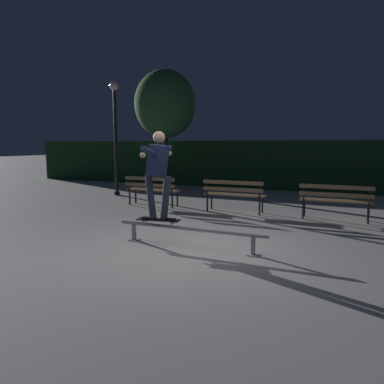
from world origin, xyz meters
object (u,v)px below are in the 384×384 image
object	(u,v)px
park_bench_leftmost	(152,188)
park_bench_left_center	(234,192)
skateboard	(158,220)
tree_far_left	(165,104)
grind_rail	(189,232)
park_bench_right_center	(336,198)
lamp_post_left	(115,124)
skateboarder	(158,168)

from	to	relation	value
park_bench_leftmost	park_bench_left_center	world-z (taller)	same
skateboard	park_bench_left_center	distance (m)	3.37
park_bench_left_center	tree_far_left	bearing A→B (deg)	136.88
grind_rail	park_bench_right_center	world-z (taller)	park_bench_right_center
skateboard	lamp_post_left	distance (m)	6.82
skateboard	park_bench_right_center	world-z (taller)	park_bench_right_center
tree_far_left	skateboarder	bearing A→B (deg)	-62.82
park_bench_right_center	lamp_post_left	xyz separation A→B (m)	(-7.19, 1.47, 1.94)
skateboarder	park_bench_right_center	xyz separation A→B (m)	(2.82, 3.35, -0.82)
skateboarder	skateboard	bearing A→B (deg)	-171.18
park_bench_right_center	tree_far_left	world-z (taller)	tree_far_left
skateboard	park_bench_left_center	world-z (taller)	park_bench_left_center
park_bench_left_center	park_bench_right_center	world-z (taller)	same
park_bench_left_center	park_bench_right_center	xyz separation A→B (m)	(2.46, 0.00, 0.00)
park_bench_leftmost	park_bench_left_center	bearing A→B (deg)	0.00
grind_rail	park_bench_right_center	xyz separation A→B (m)	(2.21, 3.35, 0.26)
grind_rail	park_bench_leftmost	xyz separation A→B (m)	(-2.70, 3.35, 0.26)
skateboarder	tree_far_left	distance (m)	8.21
park_bench_left_center	park_bench_right_center	bearing A→B (deg)	0.00
lamp_post_left	park_bench_leftmost	bearing A→B (deg)	-32.90
park_bench_leftmost	park_bench_left_center	distance (m)	2.46
grind_rail	skateboarder	world-z (taller)	skateboarder
grind_rail	park_bench_right_center	distance (m)	4.02
skateboarder	park_bench_right_center	world-z (taller)	skateboarder
skateboard	park_bench_right_center	bearing A→B (deg)	49.90
skateboard	park_bench_right_center	size ratio (longest dim) A/B	0.50
park_bench_leftmost	lamp_post_left	size ratio (longest dim) A/B	0.41
park_bench_leftmost	lamp_post_left	xyz separation A→B (m)	(-2.27, 1.47, 1.94)
park_bench_left_center	lamp_post_left	distance (m)	5.32
skateboard	skateboarder	xyz separation A→B (m)	(0.00, 0.00, 0.94)
park_bench_right_center	lamp_post_left	size ratio (longest dim) A/B	0.41
tree_far_left	park_bench_right_center	bearing A→B (deg)	-30.10
grind_rail	park_bench_leftmost	size ratio (longest dim) A/B	1.72
grind_rail	lamp_post_left	distance (m)	7.27
skateboard	tree_far_left	world-z (taller)	tree_far_left
skateboard	park_bench_leftmost	distance (m)	3.95
park_bench_right_center	lamp_post_left	world-z (taller)	lamp_post_left
tree_far_left	lamp_post_left	distance (m)	2.53
skateboarder	lamp_post_left	xyz separation A→B (m)	(-4.37, 4.82, 1.12)
grind_rail	skateboarder	bearing A→B (deg)	179.96
park_bench_left_center	lamp_post_left	bearing A→B (deg)	162.75
skateboarder	park_bench_leftmost	xyz separation A→B (m)	(-2.10, 3.35, -0.82)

